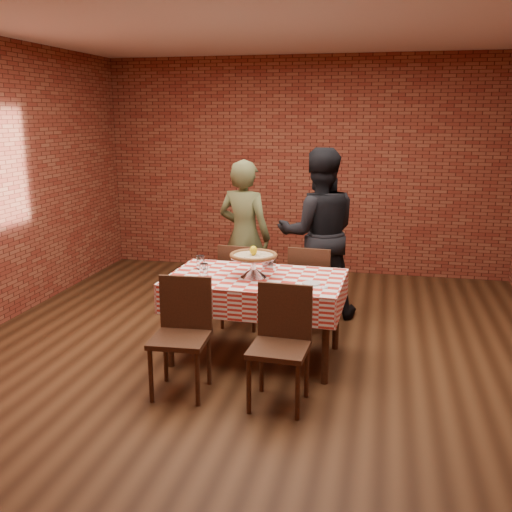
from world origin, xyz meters
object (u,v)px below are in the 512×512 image
diner_black (318,234)px  pizza (253,256)px  chair_far_left (243,284)px  chair_far_right (312,288)px  water_glass_left (204,270)px  condiment_caddy (269,261)px  water_glass_right (201,262)px  diner_olive (244,236)px  chair_near_left (180,339)px  pizza_stand (253,267)px  chair_near_right (279,349)px  table (256,318)px

diner_black → pizza: bearing=58.6°
chair_far_left → chair_far_right: (0.71, 0.00, 0.01)m
water_glass_left → condiment_caddy: bearing=38.6°
pizza → condiment_caddy: bearing=74.1°
water_glass_right → diner_olive: bearing=82.9°
chair_near_left → chair_far_left: size_ratio=1.03×
pizza_stand → water_glass_left: bearing=-165.0°
pizza_stand → chair_far_right: 0.99m
pizza → chair_far_right: size_ratio=0.46×
chair_near_right → pizza_stand: bearing=117.6°
water_glass_right → chair_far_left: (0.24, 0.64, -0.38)m
condiment_caddy → chair_far_right: condiment_caddy is taller
chair_near_left → water_glass_right: bearing=94.3°
pizza → water_glass_right: (-0.53, 0.16, -0.13)m
condiment_caddy → diner_olive: bearing=121.2°
pizza → chair_near_left: pizza is taller
condiment_caddy → chair_far_left: size_ratio=0.17×
pizza_stand → condiment_caddy: pizza_stand is taller
table → condiment_caddy: condiment_caddy is taller
chair_near_left → diner_olive: bearing=86.2°
water_glass_right → diner_olive: size_ratio=0.07×
chair_far_left → diner_olive: (-0.10, 0.48, 0.40)m
table → condiment_caddy: 0.53m
pizza → diner_olive: size_ratio=0.25×
chair_near_right → pizza: bearing=117.6°
chair_far_right → diner_black: bearing=-86.0°
chair_far_left → chair_far_right: 0.71m
chair_far_right → diner_olive: size_ratio=0.53×
chair_far_right → diner_black: (-0.00, 0.49, 0.46)m
chair_far_left → diner_olive: diner_olive is taller
pizza_stand → chair_near_left: size_ratio=0.45×
table → chair_near_left: 0.91m
water_glass_left → diner_olive: 1.39m
pizza → condiment_caddy: (0.08, 0.29, -0.11)m
water_glass_right → chair_near_left: 1.02m
diner_black → pizza_stand: bearing=58.6°
water_glass_right → table: bearing=-14.4°
water_glass_right → chair_far_left: bearing=69.1°
chair_near_right → table: bearing=116.1°
table → water_glass_right: bearing=165.6°
condiment_caddy → chair_near_right: 1.20m
water_glass_left → diner_olive: diner_olive is taller
pizza → pizza_stand: bearing=0.0°
chair_far_right → diner_olive: diner_olive is taller
pizza → water_glass_right: size_ratio=3.40×
water_glass_left → chair_near_right: chair_near_right is taller
condiment_caddy → diner_black: bearing=77.1°
condiment_caddy → diner_black: 1.05m
water_glass_right → condiment_caddy: (0.62, 0.13, 0.01)m
water_glass_right → pizza_stand: bearing=-16.5°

